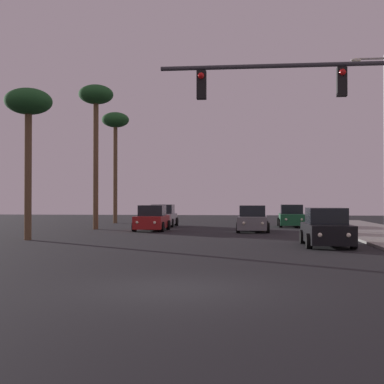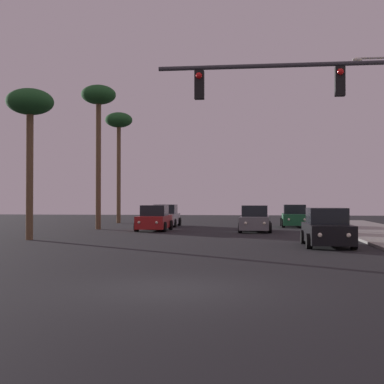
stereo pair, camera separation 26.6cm
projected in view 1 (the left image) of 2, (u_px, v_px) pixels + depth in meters
ground_plane at (176, 289)px, 12.09m from camera, size 120.00×120.00×0.00m
car_black at (326, 229)px, 23.37m from camera, size 2.04×4.32×1.68m
car_red at (152, 219)px, 35.35m from camera, size 2.04×4.33×1.68m
car_silver at (163, 216)px, 41.05m from camera, size 2.04×4.33×1.68m
car_grey at (253, 220)px, 34.22m from camera, size 2.04×4.34×1.68m
car_green at (292, 217)px, 40.47m from camera, size 2.04×4.33×1.68m
traffic_light_mast at (357, 110)px, 16.41m from camera, size 8.80×0.36×6.50m
street_lamp at (383, 137)px, 26.10m from camera, size 1.74×0.24×9.00m
palm_tree_near at (28, 109)px, 27.13m from camera, size 2.40×2.40×7.70m
palm_tree_mid at (96, 104)px, 37.04m from camera, size 2.40×2.40×10.02m
palm_tree_far at (115, 127)px, 47.10m from camera, size 2.40×2.40×9.77m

